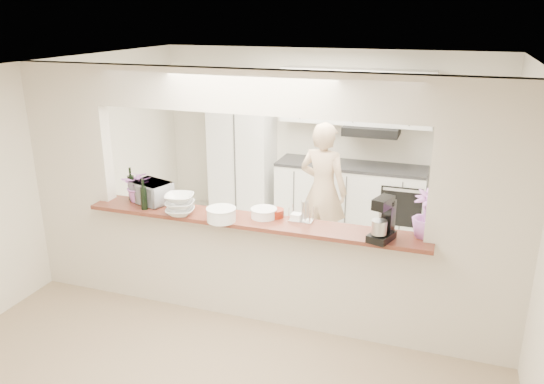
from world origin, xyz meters
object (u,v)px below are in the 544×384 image
at_px(refrigerator, 471,183).
at_px(stand_mixer, 383,221).
at_px(person, 323,191).
at_px(toaster_oven, 151,192).

xyz_separation_m(refrigerator, stand_mixer, (-0.80, -2.79, 0.42)).
bearing_deg(person, stand_mixer, 130.77).
bearing_deg(toaster_oven, stand_mixer, 13.85).
xyz_separation_m(toaster_oven, stand_mixer, (2.40, -0.19, 0.06)).
relative_size(toaster_oven, person, 0.24).
height_order(refrigerator, toaster_oven, refrigerator).
bearing_deg(person, toaster_oven, 60.34).
distance_m(toaster_oven, stand_mixer, 2.41).
height_order(toaster_oven, stand_mixer, stand_mixer).
height_order(refrigerator, stand_mixer, refrigerator).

